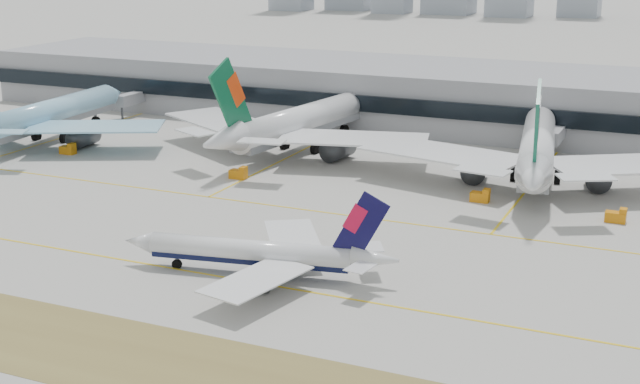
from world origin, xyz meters
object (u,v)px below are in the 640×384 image
at_px(widebody_korean, 46,116).
at_px(terminal, 475,98).
at_px(widebody_eva, 297,124).
at_px(taxiing_airliner, 260,254).
at_px(widebody_cathay, 537,151).

bearing_deg(widebody_korean, terminal, -60.08).
bearing_deg(widebody_eva, taxiing_airliner, -150.63).
height_order(widebody_eva, terminal, widebody_eva).
relative_size(taxiing_airliner, widebody_eva, 0.60).
distance_m(widebody_korean, widebody_cathay, 115.14).
height_order(widebody_cathay, terminal, widebody_cathay).
bearing_deg(widebody_cathay, widebody_korean, 85.91).
bearing_deg(widebody_korean, widebody_eva, -79.56).
distance_m(taxiing_airliner, terminal, 117.05).
height_order(widebody_eva, widebody_cathay, widebody_cathay).
xyz_separation_m(taxiing_airliner, widebody_eva, (-28.38, 72.23, 3.22)).
xyz_separation_m(taxiing_airliner, terminal, (1.50, 116.97, 4.11)).
relative_size(taxiing_airliner, widebody_cathay, 0.60).
height_order(taxiing_airliner, widebody_cathay, widebody_cathay).
xyz_separation_m(taxiing_airliner, widebody_korean, (-87.79, 56.95, 2.93)).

